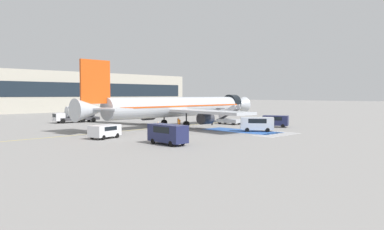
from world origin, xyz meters
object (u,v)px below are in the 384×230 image
object	(u,v)px
service_van_1	(105,130)
ground_crew_1	(179,123)
service_van_0	(168,133)
ground_crew_2	(212,120)
airliner	(178,107)
fuel_tanker	(77,114)
boarding_stairs_forward	(229,119)
service_van_3	(276,120)
ground_crew_3	(158,126)
ground_crew_0	(178,122)
terminal_building	(25,92)
service_van_2	(257,123)

from	to	relation	value
service_van_1	ground_crew_1	size ratio (longest dim) A/B	2.61
service_van_0	ground_crew_2	size ratio (longest dim) A/B	3.41
airliner	service_van_0	distance (m)	25.74
fuel_tanker	ground_crew_1	xyz separation A→B (m)	(4.11, -26.91, -0.67)
boarding_stairs_forward	service_van_3	bearing A→B (deg)	-86.99
ground_crew_2	boarding_stairs_forward	bearing A→B (deg)	-152.63
service_van_1	service_van_3	world-z (taller)	service_van_3
service_van_0	ground_crew_3	bearing A→B (deg)	-123.53
service_van_1	ground_crew_2	size ratio (longest dim) A/B	2.98
boarding_stairs_forward	ground_crew_0	world-z (taller)	boarding_stairs_forward
service_van_3	ground_crew_1	distance (m)	17.76
service_van_0	service_van_1	bearing A→B (deg)	-77.36
airliner	fuel_tanker	distance (m)	23.64
ground_crew_0	service_van_3	bearing A→B (deg)	-82.37
boarding_stairs_forward	fuel_tanker	distance (m)	31.91
service_van_0	terminal_building	distance (m)	93.21
fuel_tanker	ground_crew_0	bearing A→B (deg)	-160.62
airliner	boarding_stairs_forward	xyz separation A→B (m)	(9.94, -4.03, -2.58)
fuel_tanker	service_van_1	size ratio (longest dim) A/B	2.01
service_van_0	ground_crew_2	distance (m)	28.54
service_van_2	fuel_tanker	bearing A→B (deg)	-113.66
ground_crew_3	airliner	bearing A→B (deg)	-116.12
service_van_1	ground_crew_0	size ratio (longest dim) A/B	2.58
ground_crew_1	service_van_3	bearing A→B (deg)	131.48
boarding_stairs_forward	fuel_tanker	xyz separation A→B (m)	(-18.51, 25.99, 0.74)
service_van_3	service_van_2	bearing A→B (deg)	-10.51
service_van_0	ground_crew_2	world-z (taller)	service_van_0
boarding_stairs_forward	service_van_1	xyz separation A→B (m)	(-30.32, -3.28, 0.11)
fuel_tanker	service_van_0	bearing A→B (deg)	172.36
airliner	boarding_stairs_forward	bearing A→B (deg)	66.10
service_van_1	ground_crew_0	xyz separation A→B (m)	(17.54, 4.36, -0.03)
boarding_stairs_forward	ground_crew_0	size ratio (longest dim) A/B	2.88
service_van_1	airliner	bearing A→B (deg)	-85.84
service_van_1	service_van_2	distance (m)	23.92
airliner	ground_crew_2	xyz separation A→B (m)	(5.97, -3.10, -2.66)
service_van_1	ground_crew_3	bearing A→B (deg)	-97.46
boarding_stairs_forward	ground_crew_0	bearing A→B (deg)	173.33
boarding_stairs_forward	service_van_2	bearing A→B (deg)	-125.50
fuel_tanker	service_van_0	xyz separation A→B (m)	(-9.96, -39.71, -0.32)
service_van_1	ground_crew_0	world-z (taller)	ground_crew_0
boarding_stairs_forward	service_van_2	size ratio (longest dim) A/B	1.04
service_van_3	terminal_building	size ratio (longest dim) A/B	0.04
service_van_2	service_van_3	size ratio (longest dim) A/B	1.04
service_van_2	ground_crew_2	xyz separation A→B (m)	(4.15, 13.14, -0.44)
fuel_tanker	ground_crew_2	xyz separation A→B (m)	(14.53, -25.06, -0.82)
airliner	ground_crew_3	bearing A→B (deg)	-61.26
airliner	terminal_building	xyz separation A→B (m)	(0.93, 73.25, 3.28)
terminal_building	service_van_1	bearing A→B (deg)	-104.82
service_van_1	ground_crew_2	bearing A→B (deg)	-96.49
service_van_0	service_van_2	bearing A→B (deg)	-173.21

